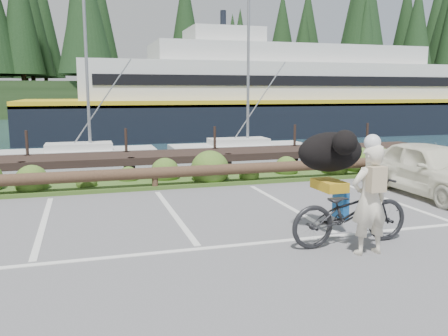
# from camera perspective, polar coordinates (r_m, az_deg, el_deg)

# --- Properties ---
(ground) EXTENTS (72.00, 72.00, 0.00)m
(ground) POSITION_cam_1_polar(r_m,az_deg,el_deg) (8.33, -3.58, -8.85)
(ground) COLOR #5A595C
(harbor_backdrop) EXTENTS (170.00, 160.00, 30.00)m
(harbor_backdrop) POSITION_cam_1_polar(r_m,az_deg,el_deg) (86.26, -15.28, 7.19)
(harbor_backdrop) COLOR #1B3642
(harbor_backdrop) RESTS_ON ground
(vegetation_strip) EXTENTS (34.00, 1.60, 0.10)m
(vegetation_strip) POSITION_cam_1_polar(r_m,az_deg,el_deg) (13.39, -8.72, -1.79)
(vegetation_strip) COLOR #3D5B21
(vegetation_strip) RESTS_ON ground
(log_rail) EXTENTS (32.00, 0.30, 0.60)m
(log_rail) POSITION_cam_1_polar(r_m,az_deg,el_deg) (12.72, -8.28, -2.59)
(log_rail) COLOR #443021
(log_rail) RESTS_ON ground
(bicycle) EXTENTS (2.21, 0.84, 1.15)m
(bicycle) POSITION_cam_1_polar(r_m,az_deg,el_deg) (8.32, 14.96, -5.08)
(bicycle) COLOR black
(bicycle) RESTS_ON ground
(cyclist) EXTENTS (0.66, 0.45, 1.78)m
(cyclist) POSITION_cam_1_polar(r_m,az_deg,el_deg) (7.84, 17.11, -3.66)
(cyclist) COLOR beige
(cyclist) RESTS_ON ground
(dog) EXTENTS (0.65, 1.26, 0.72)m
(dog) POSITION_cam_1_polar(r_m,az_deg,el_deg) (8.73, 12.69, 1.91)
(dog) COLOR black
(dog) RESTS_ON bicycle
(parked_car) EXTENTS (1.59, 3.96, 1.35)m
(parked_car) POSITION_cam_1_polar(r_m,az_deg,el_deg) (12.88, 23.70, -0.08)
(parked_car) COLOR white
(parked_car) RESTS_ON ground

